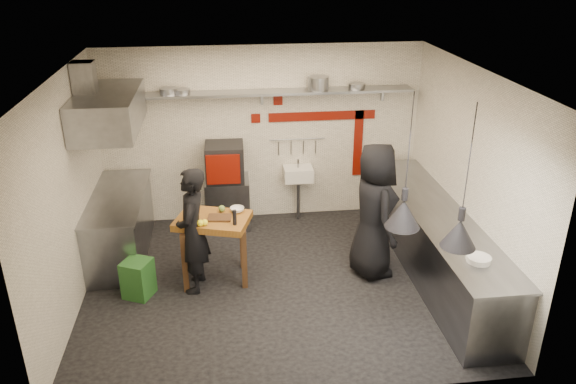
{
  "coord_description": "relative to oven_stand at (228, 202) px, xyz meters",
  "views": [
    {
      "loc": [
        -0.64,
        -6.35,
        4.15
      ],
      "look_at": [
        0.19,
        0.3,
        1.19
      ],
      "focal_mm": 35.0,
      "sensor_mm": 36.0,
      "label": 1
    }
  ],
  "objects": [
    {
      "name": "veg_ball",
      "position": [
        -0.09,
        -1.45,
        0.57
      ],
      "size": [
        0.11,
        0.11,
        0.09
      ],
      "primitive_type": "sphere",
      "rotation": [
        0.0,
        0.0,
        0.34
      ],
      "color": "olive",
      "rests_on": "prep_table"
    },
    {
      "name": "back_shelf",
      "position": [
        0.59,
        0.11,
        1.72
      ],
      "size": [
        4.6,
        0.34,
        0.04
      ],
      "primitive_type": "cube",
      "color": "slate",
      "rests_on": "wall_back"
    },
    {
      "name": "shelf_bracket_right",
      "position": [
        2.49,
        0.26,
        1.62
      ],
      "size": [
        0.04,
        0.06,
        0.24
      ],
      "primitive_type": "cube",
      "color": "slate",
      "rests_on": "wall_back"
    },
    {
      "name": "wall_front",
      "position": [
        0.59,
        -3.91,
        1.0
      ],
      "size": [
        5.0,
        0.04,
        2.8
      ],
      "primitive_type": "cube",
      "color": "silver",
      "rests_on": "floor"
    },
    {
      "name": "heat_lamp_far",
      "position": [
        2.35,
        -3.28,
        1.63
      ],
      "size": [
        0.37,
        0.37,
        1.54
      ],
      "primitive_type": null,
      "rotation": [
        0.0,
        0.0,
        -0.01
      ],
      "color": "black",
      "rests_on": "ceiling"
    },
    {
      "name": "counter_right_top",
      "position": [
        2.74,
        -1.81,
        0.52
      ],
      "size": [
        0.76,
        3.9,
        0.03
      ],
      "primitive_type": "cube",
      "color": "slate",
      "rests_on": "counter_right"
    },
    {
      "name": "bowl",
      "position": [
        0.11,
        -1.46,
        0.55
      ],
      "size": [
        0.22,
        0.22,
        0.06
      ],
      "primitive_type": "imported",
      "rotation": [
        0.0,
        0.0,
        0.16
      ],
      "color": "silver",
      "rests_on": "prep_table"
    },
    {
      "name": "plate_stack",
      "position": [
        2.71,
        -3.09,
        0.56
      ],
      "size": [
        0.27,
        0.27,
        0.07
      ],
      "primitive_type": "cylinder",
      "rotation": [
        0.0,
        0.0,
        0.02
      ],
      "color": "silver",
      "rests_on": "counter_right_top"
    },
    {
      "name": "counter_left_top",
      "position": [
        -1.56,
        -0.76,
        0.52
      ],
      "size": [
        0.76,
        2.0,
        0.03
      ],
      "primitive_type": "cube",
      "color": "slate",
      "rests_on": "counter_left"
    },
    {
      "name": "stock_pot",
      "position": [
        1.44,
        0.11,
        1.84
      ],
      "size": [
        0.36,
        0.36,
        0.2
      ],
      "primitive_type": "cylinder",
      "rotation": [
        0.0,
        0.0,
        0.13
      ],
      "color": "slate",
      "rests_on": "back_shelf"
    },
    {
      "name": "sink_drain",
      "position": [
        1.14,
        0.07,
        -0.06
      ],
      "size": [
        0.06,
        0.06,
        0.66
      ],
      "primitive_type": "cylinder",
      "color": "slate",
      "rests_on": "floor"
    },
    {
      "name": "wall_left",
      "position": [
        -1.91,
        -1.81,
        1.0
      ],
      "size": [
        0.04,
        4.2,
        2.8
      ],
      "primitive_type": "cube",
      "color": "silver",
      "rests_on": "floor"
    },
    {
      "name": "extractor_hood",
      "position": [
        -1.51,
        -0.76,
        1.75
      ],
      "size": [
        0.78,
        1.6,
        0.5
      ],
      "primitive_type": "cube",
      "color": "slate",
      "rests_on": "ceiling"
    },
    {
      "name": "wall_back",
      "position": [
        0.59,
        0.29,
        1.0
      ],
      "size": [
        5.0,
        0.04,
        2.8
      ],
      "primitive_type": "cube",
      "color": "silver",
      "rests_on": "floor"
    },
    {
      "name": "prep_table",
      "position": [
        -0.21,
        -1.6,
        0.06
      ],
      "size": [
        1.07,
        0.89,
        0.92
      ],
      "primitive_type": null,
      "rotation": [
        0.0,
        0.0,
        -0.3
      ],
      "color": "#8F5D23",
      "rests_on": "floor"
    },
    {
      "name": "combi_oven",
      "position": [
        -0.02,
        -0.04,
        0.69
      ],
      "size": [
        0.59,
        0.56,
        0.58
      ],
      "primitive_type": "cube",
      "rotation": [
        0.0,
        0.0,
        -0.02
      ],
      "color": "black",
      "rests_on": "oven_stand"
    },
    {
      "name": "hood_duct",
      "position": [
        -1.76,
        -0.76,
        2.15
      ],
      "size": [
        0.28,
        0.28,
        0.5
      ],
      "primitive_type": "cube",
      "color": "slate",
      "rests_on": "ceiling"
    },
    {
      "name": "ceiling",
      "position": [
        0.59,
        -1.81,
        2.4
      ],
      "size": [
        5.0,
        5.0,
        0.0
      ],
      "primitive_type": "plane",
      "color": "beige",
      "rests_on": "floor"
    },
    {
      "name": "counter_right",
      "position": [
        2.74,
        -1.81,
        0.05
      ],
      "size": [
        0.7,
        3.8,
        0.9
      ],
      "primitive_type": "cube",
      "color": "slate",
      "rests_on": "floor"
    },
    {
      "name": "red_band_horiz",
      "position": [
        1.54,
        0.27,
        1.28
      ],
      "size": [
        1.7,
        0.02,
        0.14
      ],
      "primitive_type": "cube",
      "color": "#670F05",
      "rests_on": "wall_back"
    },
    {
      "name": "small_bowl_right",
      "position": [
        2.69,
        -3.03,
        0.56
      ],
      "size": [
        0.23,
        0.23,
        0.05
      ],
      "primitive_type": "cylinder",
      "rotation": [
        0.0,
        0.0,
        -0.21
      ],
      "color": "silver",
      "rests_on": "counter_right_top"
    },
    {
      "name": "lemon_b",
      "position": [
        -0.31,
        -1.8,
        0.56
      ],
      "size": [
        0.09,
        0.09,
        0.08
      ],
      "primitive_type": "sphere",
      "rotation": [
        0.0,
        0.0,
        -0.06
      ],
      "color": "#FFF41C",
      "rests_on": "prep_table"
    },
    {
      "name": "heat_lamp_near",
      "position": [
        1.9,
        -2.79,
        1.63
      ],
      "size": [
        0.45,
        0.45,
        1.53
      ],
      "primitive_type": null,
      "rotation": [
        0.0,
        0.0,
        0.17
      ],
      "color": "black",
      "rests_on": "ceiling"
    },
    {
      "name": "red_band_vert",
      "position": [
        2.14,
        0.27,
        0.8
      ],
      "size": [
        0.14,
        0.02,
        1.1
      ],
      "primitive_type": "cube",
      "color": "#670F05",
      "rests_on": "wall_back"
    },
    {
      "name": "utensil_rail",
      "position": [
        1.14,
        0.25,
        0.92
      ],
      "size": [
        0.9,
        0.02,
        0.02
      ],
      "primitive_type": "cylinder",
      "rotation": [
        0.0,
        1.57,
        0.0
      ],
      "color": "slate",
      "rests_on": "wall_back"
    },
    {
      "name": "pan_mid_left",
      "position": [
        -0.59,
        0.11,
        1.78
      ],
      "size": [
        0.29,
        0.29,
        0.07
      ],
      "primitive_type": "cylinder",
      "rotation": [
        0.0,
        0.0,
        0.31
      ],
      "color": "slate",
      "rests_on": "back_shelf"
    },
    {
      "name": "red_tile_b",
      "position": [
        0.49,
        0.27,
        1.28
      ],
      "size": [
        0.14,
        0.02,
        0.14
      ],
      "primitive_type": "cube",
      "color": "#670F05",
      "rests_on": "wall_back"
    },
    {
      "name": "cutting_board",
      "position": [
        -0.13,
        -1.64,
        0.53
      ],
      "size": [
        0.33,
        0.25,
        0.02
      ],
      "primitive_type": "cube",
      "rotation": [
        0.0,
        0.0,
        -0.13
      ],
      "color": "#452C18",
      "rests_on": "prep_table"
    },
    {
      "name": "pepper_mill",
      "position": [
        0.06,
        -1.83,
        0.62
      ],
      "size": [
        0.05,
        0.05,
        0.2
      ],
      "primitive_type": "cylinder",
      "rotation": [
        0.0,
        0.0,
        0.09
      ],
      "color": "black",
      "rests_on": "prep_table"
    },
    {
      "name": "wall_right",
      "position": [
        3.09,
        -1.81,
        1.0
      ],
      "size": [
        0.04,
        4.2,
        2.8
      ],
      "primitive_type": "cube",
      "color": "silver",
      "rests_on": "floor"
    },
    {
      "name": "counter_left",
      "position": [
        -1.56,
        -0.76,
        0.05
      ],
      "size": [
        0.7,
        1.9,
        0.9
      ],
      "primitive_type": "cube",
      "color": "slate",
      "rests_on": "floor"
    },
    {
      "name": "oven_door",
      "position": [
        -0.05,
        -0.35,
        0.69
      ],
      "size": [
        0.5,
        0.04,
        0.46
      ],
      "primitive_type": "cube",
      "rotation": [
        0.0,
        0.0,
        -0.02
      ],
      "color": "#670F05",
      "rests_on": "combi_oven"
    },
    {
      "name": "shelf_bracket_left",
      "position": [
        -1.31,
        0.26,
        1.62
      ],
      "size": [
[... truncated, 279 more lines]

